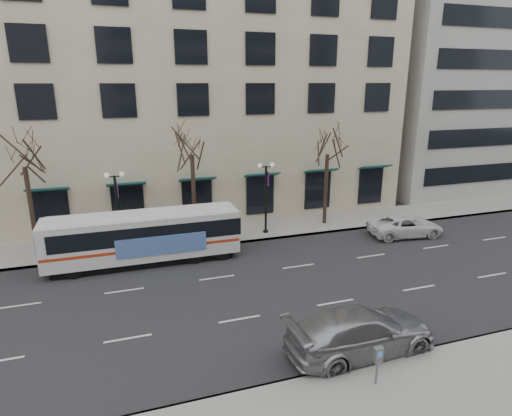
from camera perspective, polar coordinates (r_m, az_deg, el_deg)
name	(u,v)px	position (r m, az deg, el deg)	size (l,w,h in m)	color
ground	(227,296)	(22.48, -3.88, -11.69)	(160.00, 160.00, 0.00)	black
sidewalk_far	(262,230)	(31.68, 0.81, -2.90)	(80.00, 4.00, 0.15)	gray
building_hotel	(141,65)	(40.35, -15.03, 17.97)	(40.00, 20.00, 24.00)	tan
building_office	(465,14)	(54.94, 26.05, 22.19)	(25.00, 20.00, 35.00)	#999993
tree_far_left	(22,151)	(28.79, -28.72, 6.69)	(3.60, 3.60, 8.34)	black
tree_far_mid	(191,140)	(28.68, -8.61, 8.92)	(3.60, 3.60, 8.55)	black
tree_far_right	(328,141)	(31.96, 9.58, 8.76)	(3.60, 3.60, 8.06)	black
lamp_post_left	(118,207)	(28.49, -17.98, 0.08)	(1.22, 0.45, 5.21)	black
lamp_post_right	(266,195)	(30.12, 1.34, 1.77)	(1.22, 0.45, 5.21)	black
city_bus	(145,236)	(26.60, -14.59, -3.63)	(11.43, 2.58, 3.10)	silver
silver_car	(361,332)	(18.46, 13.81, -15.72)	(2.55, 6.28, 1.82)	#9C9EA3
white_pickup	(405,226)	(32.27, 19.30, -2.27)	(2.42, 5.25, 1.46)	white
pay_station	(378,358)	(16.60, 15.94, -18.64)	(0.32, 0.22, 1.48)	slate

